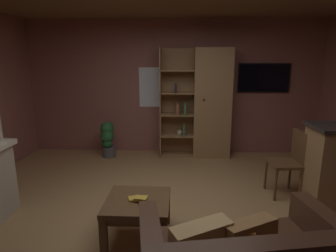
{
  "coord_description": "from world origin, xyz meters",
  "views": [
    {
      "loc": [
        0.16,
        -2.96,
        1.82
      ],
      "look_at": [
        0.0,
        0.4,
        1.05
      ],
      "focal_mm": 29.63,
      "sensor_mm": 36.0,
      "label": 1
    }
  ],
  "objects_px": {
    "coffee_table": "(138,207)",
    "table_book_1": "(141,198)",
    "dining_chair": "(291,159)",
    "wall_mounted_tv": "(264,78)",
    "bookshelf_cabinet": "(207,104)",
    "potted_floor_plant": "(107,138)",
    "table_book_0": "(134,199)"
  },
  "relations": [
    {
      "from": "coffee_table",
      "to": "table_book_1",
      "type": "relative_size",
      "value": 4.96
    },
    {
      "from": "coffee_table",
      "to": "dining_chair",
      "type": "relative_size",
      "value": 0.72
    },
    {
      "from": "table_book_1",
      "to": "wall_mounted_tv",
      "type": "relative_size",
      "value": 0.13
    },
    {
      "from": "bookshelf_cabinet",
      "to": "dining_chair",
      "type": "bearing_deg",
      "value": -58.26
    },
    {
      "from": "coffee_table",
      "to": "table_book_1",
      "type": "bearing_deg",
      "value": -41.28
    },
    {
      "from": "potted_floor_plant",
      "to": "coffee_table",
      "type": "bearing_deg",
      "value": -68.89
    },
    {
      "from": "dining_chair",
      "to": "potted_floor_plant",
      "type": "xyz_separation_m",
      "value": [
        -2.96,
        1.48,
        -0.16
      ]
    },
    {
      "from": "table_book_1",
      "to": "potted_floor_plant",
      "type": "xyz_separation_m",
      "value": [
        -1.03,
        2.61,
        -0.1
      ]
    },
    {
      "from": "bookshelf_cabinet",
      "to": "coffee_table",
      "type": "xyz_separation_m",
      "value": [
        -0.95,
        -2.73,
        -0.68
      ]
    },
    {
      "from": "bookshelf_cabinet",
      "to": "table_book_0",
      "type": "relative_size",
      "value": 20.0
    },
    {
      "from": "table_book_1",
      "to": "potted_floor_plant",
      "type": "relative_size",
      "value": 0.19
    },
    {
      "from": "table_book_0",
      "to": "table_book_1",
      "type": "distance_m",
      "value": 0.09
    },
    {
      "from": "coffee_table",
      "to": "table_book_1",
      "type": "height_order",
      "value": "table_book_1"
    },
    {
      "from": "coffee_table",
      "to": "potted_floor_plant",
      "type": "bearing_deg",
      "value": 111.11
    },
    {
      "from": "table_book_0",
      "to": "dining_chair",
      "type": "height_order",
      "value": "dining_chair"
    },
    {
      "from": "wall_mounted_tv",
      "to": "bookshelf_cabinet",
      "type": "bearing_deg",
      "value": -169.09
    },
    {
      "from": "table_book_0",
      "to": "potted_floor_plant",
      "type": "xyz_separation_m",
      "value": [
        -0.95,
        2.57,
        -0.08
      ]
    },
    {
      "from": "coffee_table",
      "to": "potted_floor_plant",
      "type": "height_order",
      "value": "potted_floor_plant"
    },
    {
      "from": "table_book_1",
      "to": "dining_chair",
      "type": "height_order",
      "value": "dining_chair"
    },
    {
      "from": "coffee_table",
      "to": "wall_mounted_tv",
      "type": "xyz_separation_m",
      "value": [
        2.04,
        2.94,
        1.18
      ]
    },
    {
      "from": "bookshelf_cabinet",
      "to": "coffee_table",
      "type": "height_order",
      "value": "bookshelf_cabinet"
    },
    {
      "from": "table_book_1",
      "to": "wall_mounted_tv",
      "type": "height_order",
      "value": "wall_mounted_tv"
    },
    {
      "from": "potted_floor_plant",
      "to": "wall_mounted_tv",
      "type": "xyz_separation_m",
      "value": [
        3.04,
        0.37,
        1.16
      ]
    },
    {
      "from": "wall_mounted_tv",
      "to": "dining_chair",
      "type": "bearing_deg",
      "value": -92.45
    },
    {
      "from": "wall_mounted_tv",
      "to": "potted_floor_plant",
      "type": "bearing_deg",
      "value": -173.12
    },
    {
      "from": "coffee_table",
      "to": "wall_mounted_tv",
      "type": "height_order",
      "value": "wall_mounted_tv"
    },
    {
      "from": "coffee_table",
      "to": "wall_mounted_tv",
      "type": "bearing_deg",
      "value": 55.18
    },
    {
      "from": "bookshelf_cabinet",
      "to": "table_book_0",
      "type": "distance_m",
      "value": 2.96
    },
    {
      "from": "coffee_table",
      "to": "potted_floor_plant",
      "type": "distance_m",
      "value": 2.76
    },
    {
      "from": "bookshelf_cabinet",
      "to": "dining_chair",
      "type": "relative_size",
      "value": 2.27
    },
    {
      "from": "potted_floor_plant",
      "to": "bookshelf_cabinet",
      "type": "bearing_deg",
      "value": 4.59
    },
    {
      "from": "table_book_0",
      "to": "potted_floor_plant",
      "type": "bearing_deg",
      "value": 110.33
    }
  ]
}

